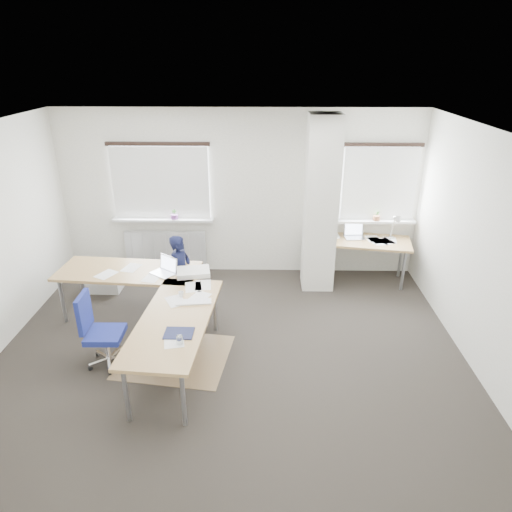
{
  "coord_description": "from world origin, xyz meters",
  "views": [
    {
      "loc": [
        0.43,
        -4.89,
        3.56
      ],
      "look_at": [
        0.31,
        0.9,
        0.98
      ],
      "focal_mm": 32.0,
      "sensor_mm": 36.0,
      "label": 1
    }
  ],
  "objects_px": {
    "task_chair": "(104,345)",
    "desk_main": "(154,294)",
    "person": "(181,274)",
    "desk_side": "(368,243)"
  },
  "relations": [
    {
      "from": "desk_side",
      "to": "task_chair",
      "type": "relative_size",
      "value": 1.54
    },
    {
      "from": "desk_main",
      "to": "person",
      "type": "distance_m",
      "value": 0.82
    },
    {
      "from": "task_chair",
      "to": "desk_main",
      "type": "bearing_deg",
      "value": 45.21
    },
    {
      "from": "desk_side",
      "to": "task_chair",
      "type": "xyz_separation_m",
      "value": [
        -3.69,
        -2.4,
        -0.41
      ]
    },
    {
      "from": "person",
      "to": "desk_side",
      "type": "bearing_deg",
      "value": -51.13
    },
    {
      "from": "desk_main",
      "to": "task_chair",
      "type": "relative_size",
      "value": 2.85
    },
    {
      "from": "desk_side",
      "to": "person",
      "type": "distance_m",
      "value": 3.13
    },
    {
      "from": "desk_side",
      "to": "person",
      "type": "height_order",
      "value": "desk_side"
    },
    {
      "from": "task_chair",
      "to": "desk_side",
      "type": "bearing_deg",
      "value": 32.14
    },
    {
      "from": "desk_side",
      "to": "person",
      "type": "relative_size",
      "value": 1.25
    }
  ]
}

